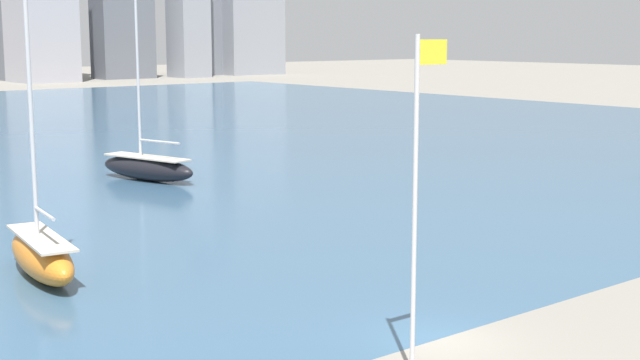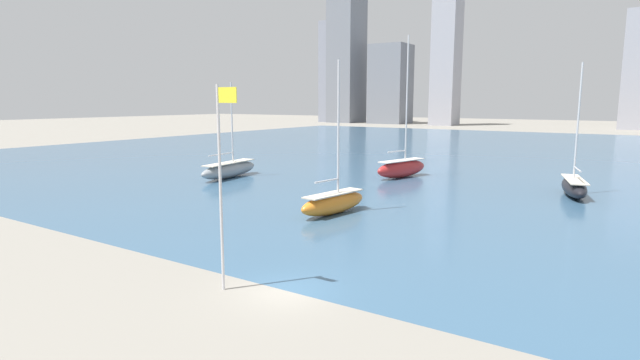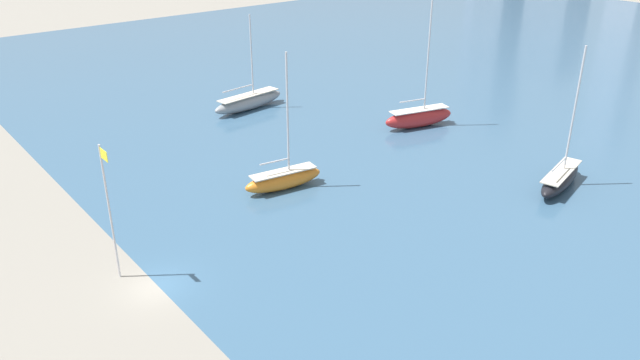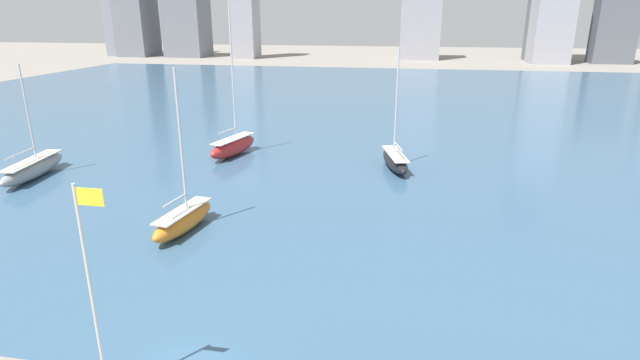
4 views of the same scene
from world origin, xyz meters
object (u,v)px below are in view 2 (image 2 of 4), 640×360
flag_pole (221,180)px  sailboat_gray (229,169)px  sailboat_red (402,167)px  sailboat_black (574,186)px  sailboat_orange (334,202)px

flag_pole → sailboat_gray: sailboat_gray is taller
flag_pole → sailboat_red: bearing=101.7°
flag_pole → sailboat_black: 38.22m
flag_pole → sailboat_red: sailboat_red is taller
sailboat_red → sailboat_gray: 20.65m
flag_pole → sailboat_red: 39.18m
flag_pole → sailboat_gray: bearing=133.2°
sailboat_red → sailboat_gray: (-17.14, -11.51, -0.19)m
sailboat_black → sailboat_orange: 24.66m
sailboat_red → sailboat_orange: (3.55, -21.18, -0.21)m
flag_pole → sailboat_black: sailboat_black is taller
flag_pole → sailboat_orange: 18.06m
sailboat_red → flag_pole: bearing=-63.6°
sailboat_red → sailboat_black: 18.88m
flag_pole → sailboat_gray: (-25.04, 26.63, -4.38)m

